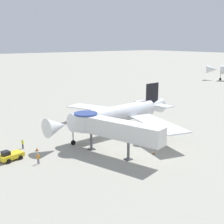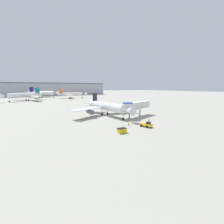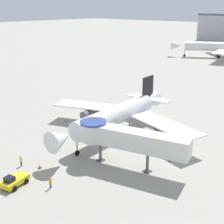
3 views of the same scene
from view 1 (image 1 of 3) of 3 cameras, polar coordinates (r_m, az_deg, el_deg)
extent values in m
plane|color=#9E9B8E|center=(64.83, -1.62, -3.72)|extent=(800.00, 800.00, 0.00)
cylinder|color=silver|center=(62.39, 0.46, -0.45)|extent=(4.79, 20.70, 3.42)
cone|color=silver|center=(54.60, -10.18, -2.62)|extent=(3.67, 3.99, 3.42)
cone|color=silver|center=(70.36, 7.43, 0.98)|extent=(3.76, 5.35, 3.42)
cube|color=silver|center=(70.93, -2.61, 0.68)|extent=(15.06, 9.71, 0.22)
cube|color=silver|center=(58.51, 8.36, -2.11)|extent=(15.06, 8.07, 0.22)
cube|color=black|center=(69.60, 7.37, 3.44)|extent=(0.50, 3.83, 4.45)
cube|color=silver|center=(70.43, 7.59, 1.49)|extent=(9.91, 3.33, 0.18)
cylinder|color=#565960|center=(69.57, -2.80, -0.57)|extent=(2.14, 3.94, 1.88)
cylinder|color=#565960|center=(58.66, 6.69, -3.23)|extent=(2.14, 3.94, 1.88)
cylinder|color=#4C4C51|center=(57.12, -7.14, -4.64)|extent=(0.18, 0.18, 1.97)
cylinder|color=black|center=(57.43, -7.11, -5.57)|extent=(0.32, 0.92, 0.90)
cylinder|color=#4C4C51|center=(65.83, 1.23, -2.16)|extent=(0.22, 0.22, 1.97)
cylinder|color=black|center=(66.09, 1.22, -2.98)|extent=(0.46, 0.92, 0.90)
cylinder|color=#4C4C51|center=(63.68, 3.10, -2.70)|extent=(0.22, 0.22, 1.97)
cylinder|color=black|center=(63.95, 3.09, -3.55)|extent=(0.46, 0.92, 0.90)
cube|color=silver|center=(49.83, 1.62, -3.27)|extent=(15.18, 6.41, 2.80)
cylinder|color=silver|center=(54.40, -4.81, -1.91)|extent=(3.90, 3.90, 2.80)
cylinder|color=navy|center=(54.03, -4.84, -0.32)|extent=(4.10, 4.09, 0.30)
cylinder|color=#56565B|center=(54.50, -3.81, -5.20)|extent=(0.44, 0.44, 3.29)
cube|color=#333338|center=(55.01, -3.78, -6.77)|extent=(1.10, 1.10, 0.12)
cylinder|color=#56565B|center=(49.95, 3.01, -6.91)|extent=(0.44, 0.44, 3.29)
cube|color=#333338|center=(50.51, 2.98, -8.60)|extent=(1.10, 1.10, 0.12)
cube|color=yellow|center=(52.56, -18.00, -7.61)|extent=(2.78, 4.19, 0.71)
cube|color=black|center=(51.92, -18.87, -7.14)|extent=(1.40, 1.31, 0.64)
cylinder|color=black|center=(53.01, -19.54, -7.96)|extent=(0.46, 0.76, 0.71)
cylinder|color=black|center=(51.36, -18.37, -8.55)|extent=(0.46, 0.76, 0.71)
cylinder|color=black|center=(54.02, -17.60, -7.42)|extent=(0.46, 0.76, 0.71)
cylinder|color=black|center=(52.40, -16.39, -7.98)|extent=(0.46, 0.76, 0.71)
cube|color=black|center=(73.08, -6.46, -1.85)|extent=(0.36, 0.36, 0.04)
cone|color=orange|center=(73.01, -6.47, -1.62)|extent=(0.25, 0.25, 0.57)
cylinder|color=white|center=(72.99, -6.47, -1.57)|extent=(0.14, 0.14, 0.07)
cube|color=black|center=(55.73, -13.55, -6.90)|extent=(0.50, 0.50, 0.04)
cone|color=orange|center=(55.59, -13.57, -6.50)|extent=(0.34, 0.34, 0.78)
cylinder|color=white|center=(55.56, -13.58, -6.41)|extent=(0.19, 0.19, 0.09)
cube|color=black|center=(53.20, 7.64, -7.61)|extent=(0.36, 0.36, 0.04)
cone|color=orange|center=(53.09, 7.65, -7.30)|extent=(0.25, 0.25, 0.57)
cylinder|color=white|center=(53.07, 7.65, -7.23)|extent=(0.14, 0.14, 0.07)
cylinder|color=#1E2338|center=(57.32, -15.92, -6.06)|extent=(0.12, 0.12, 0.82)
cylinder|color=#1E2338|center=(57.43, -16.06, -6.04)|extent=(0.12, 0.12, 0.82)
cube|color=#D1E019|center=(57.15, -16.03, -5.35)|extent=(0.38, 0.32, 0.65)
sphere|color=tan|center=(57.02, -16.06, -4.94)|extent=(0.22, 0.22, 0.22)
cylinder|color=#1E2338|center=(49.93, -13.40, -8.78)|extent=(0.12, 0.12, 0.83)
cylinder|color=#1E2338|center=(49.97, -13.21, -8.75)|extent=(0.12, 0.12, 0.83)
cube|color=orange|center=(49.69, -13.35, -7.97)|extent=(0.23, 0.35, 0.66)
sphere|color=tan|center=(49.53, -13.38, -7.49)|extent=(0.22, 0.22, 0.22)
cone|color=white|center=(158.14, 17.77, 7.46)|extent=(6.14, 5.98, 4.24)
cylinder|color=#4C4C51|center=(158.13, 19.22, 6.14)|extent=(0.18, 0.18, 2.44)
cylinder|color=black|center=(158.26, 19.18, 5.70)|extent=(1.09, 0.77, 1.10)
camera|label=2|loc=(82.39, -49.63, 4.13)|focal=24.00mm
camera|label=3|loc=(13.61, -55.82, 27.30)|focal=50.00mm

